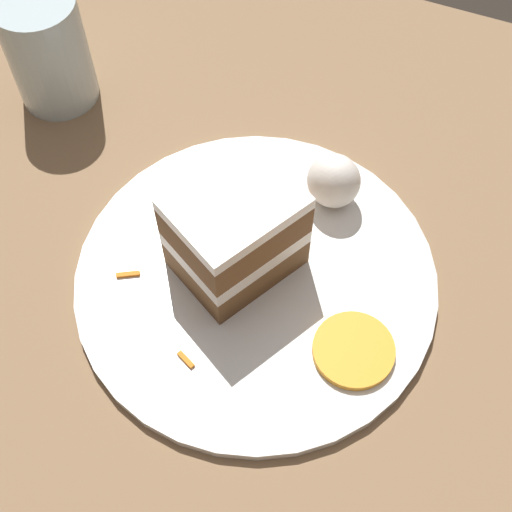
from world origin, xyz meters
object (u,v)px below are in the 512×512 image
object	(u,v)px
plate	(256,278)
cake_slice	(235,233)
orange_garnish	(354,350)
drinking_glass	(50,57)
cream_dollop	(334,181)

from	to	relation	value
plate	cake_slice	world-z (taller)	cake_slice
cake_slice	orange_garnish	bearing A→B (deg)	9.27
drinking_glass	orange_garnish	bearing A→B (deg)	-24.04
cream_dollop	orange_garnish	xyz separation A→B (m)	(0.06, -0.13, -0.02)
plate	drinking_glass	world-z (taller)	drinking_glass
plate	cream_dollop	xyz separation A→B (m)	(0.03, 0.10, 0.03)
orange_garnish	plate	bearing A→B (deg)	160.24
drinking_glass	plate	bearing A→B (deg)	-25.55
drinking_glass	cream_dollop	bearing A→B (deg)	-5.41
cream_dollop	orange_garnish	size ratio (longest dim) A/B	0.83
cream_dollop	drinking_glass	bearing A→B (deg)	174.59
plate	cream_dollop	size ratio (longest dim) A/B	5.63
plate	cream_dollop	distance (m)	0.11
orange_garnish	drinking_glass	distance (m)	0.39
plate	drinking_glass	size ratio (longest dim) A/B	2.72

